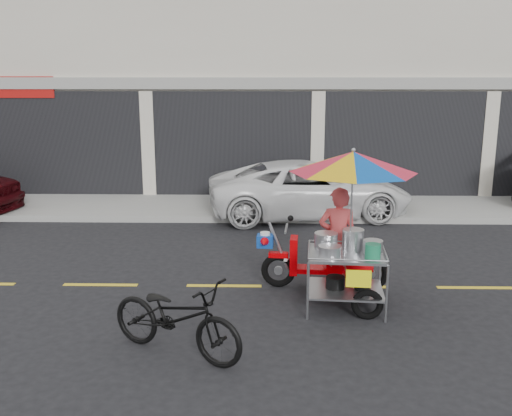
{
  "coord_description": "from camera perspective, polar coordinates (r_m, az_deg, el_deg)",
  "views": [
    {
      "loc": [
        -1.3,
        -8.61,
        3.3
      ],
      "look_at": [
        -1.5,
        0.6,
        1.15
      ],
      "focal_mm": 40.0,
      "sensor_mm": 36.0,
      "label": 1
    }
  ],
  "objects": [
    {
      "name": "sidewalk",
      "position": [
        14.54,
        6.34,
        0.23
      ],
      "size": [
        45.0,
        3.0,
        0.15
      ],
      "primitive_type": "cube",
      "color": "gray",
      "rests_on": "ground"
    },
    {
      "name": "ground",
      "position": [
        9.31,
        9.27,
        -7.8
      ],
      "size": [
        90.0,
        90.0,
        0.0
      ],
      "primitive_type": "plane",
      "color": "black"
    },
    {
      "name": "centerline",
      "position": [
        9.31,
        9.27,
        -7.77
      ],
      "size": [
        42.0,
        0.1,
        0.01
      ],
      "primitive_type": "cube",
      "color": "gold",
      "rests_on": "ground"
    },
    {
      "name": "white_pickup",
      "position": [
        13.61,
        5.41,
        1.9
      ],
      "size": [
        5.05,
        2.87,
        1.33
      ],
      "primitive_type": "imported",
      "rotation": [
        0.0,
        0.0,
        1.71
      ],
      "color": "white",
      "rests_on": "ground"
    },
    {
      "name": "food_vendor_rig",
      "position": [
        8.36,
        8.89,
        0.28
      ],
      "size": [
        2.31,
        1.98,
        2.33
      ],
      "rotation": [
        0.0,
        0.0,
        -0.08
      ],
      "color": "black",
      "rests_on": "ground"
    },
    {
      "name": "shophouse_block",
      "position": [
        19.66,
        13.83,
        15.49
      ],
      "size": [
        36.0,
        8.11,
        10.4
      ],
      "color": "beige",
      "rests_on": "ground"
    },
    {
      "name": "near_bicycle",
      "position": [
        6.99,
        -7.99,
        -10.74
      ],
      "size": [
        1.94,
        1.44,
        0.97
      ],
      "primitive_type": "imported",
      "rotation": [
        0.0,
        0.0,
        1.08
      ],
      "color": "black",
      "rests_on": "ground"
    }
  ]
}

